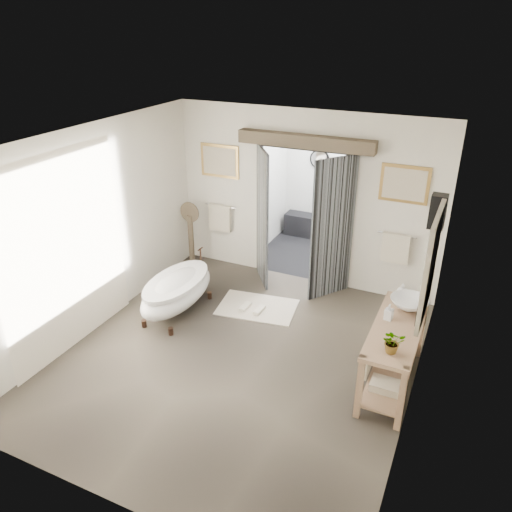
% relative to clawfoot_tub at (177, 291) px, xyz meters
% --- Properties ---
extents(ground_plane, '(5.00, 5.00, 0.00)m').
position_rel_clawfoot_tub_xyz_m(ground_plane, '(1.34, -0.63, -0.38)').
color(ground_plane, brown).
extents(room_shell, '(4.52, 5.02, 2.91)m').
position_rel_clawfoot_tub_xyz_m(room_shell, '(1.31, -0.75, 1.48)').
color(room_shell, silver).
rests_on(room_shell, ground_plane).
extents(shower_room, '(2.22, 2.01, 2.51)m').
position_rel_clawfoot_tub_xyz_m(shower_room, '(1.34, 3.37, 0.52)').
color(shower_room, black).
rests_on(shower_room, ground_plane).
extents(back_wall_dressing, '(3.82, 0.74, 2.52)m').
position_rel_clawfoot_tub_xyz_m(back_wall_dressing, '(1.34, 1.69, 1.18)').
color(back_wall_dressing, black).
rests_on(back_wall_dressing, ground_plane).
extents(clawfoot_tub, '(0.72, 1.60, 0.78)m').
position_rel_clawfoot_tub_xyz_m(clawfoot_tub, '(0.00, 0.00, 0.00)').
color(clawfoot_tub, '#372319').
rests_on(clawfoot_tub, ground_plane).
extents(vanity, '(0.57, 1.60, 0.85)m').
position_rel_clawfoot_tub_xyz_m(vanity, '(3.29, -0.32, 0.12)').
color(vanity, tan).
rests_on(vanity, ground_plane).
extents(pedestal_mirror, '(0.37, 0.24, 1.26)m').
position_rel_clawfoot_tub_xyz_m(pedestal_mirror, '(-0.61, 1.42, 0.16)').
color(pedestal_mirror, brown).
rests_on(pedestal_mirror, ground_plane).
extents(rug, '(1.30, 0.97, 0.01)m').
position_rel_clawfoot_tub_xyz_m(rug, '(1.06, 0.63, -0.37)').
color(rug, silver).
rests_on(rug, ground_plane).
extents(slippers, '(0.35, 0.26, 0.05)m').
position_rel_clawfoot_tub_xyz_m(slippers, '(1.02, 0.52, -0.34)').
color(slippers, beige).
rests_on(slippers, rug).
extents(basin, '(0.55, 0.55, 0.16)m').
position_rel_clawfoot_tub_xyz_m(basin, '(3.37, 0.11, 0.55)').
color(basin, white).
rests_on(basin, vanity).
extents(plant, '(0.31, 0.29, 0.27)m').
position_rel_clawfoot_tub_xyz_m(plant, '(3.35, -0.84, 0.60)').
color(plant, gray).
rests_on(plant, vanity).
extents(soap_bottle_a, '(0.11, 0.11, 0.21)m').
position_rel_clawfoot_tub_xyz_m(soap_bottle_a, '(3.18, -0.20, 0.57)').
color(soap_bottle_a, gray).
rests_on(soap_bottle_a, vanity).
extents(soap_bottle_b, '(0.19, 0.19, 0.19)m').
position_rel_clawfoot_tub_xyz_m(soap_bottle_b, '(3.23, 0.41, 0.56)').
color(soap_bottle_b, gray).
rests_on(soap_bottle_b, vanity).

